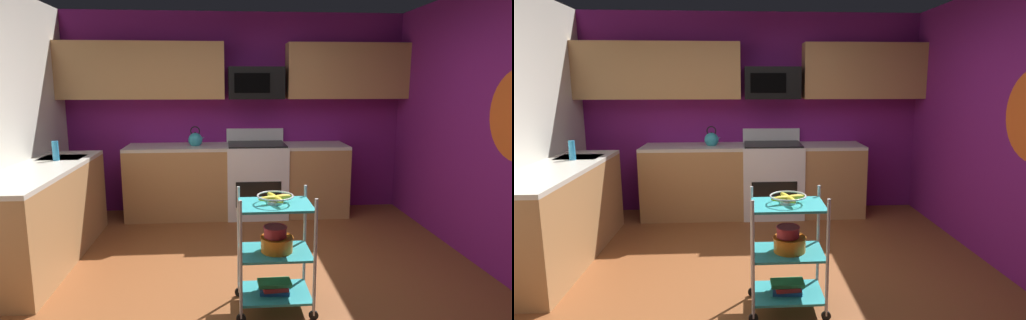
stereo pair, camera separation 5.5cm
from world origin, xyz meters
TOP-DOWN VIEW (x-y plane):
  - floor at (0.00, 0.00)m, footprint 4.40×4.80m
  - wall_back at (0.00, 2.43)m, footprint 4.52×0.06m
  - counter_run at (-0.81, 1.54)m, footprint 3.60×2.64m
  - oven_range at (0.24, 2.10)m, footprint 0.76×0.65m
  - upper_cabinets at (-0.05, 2.23)m, footprint 4.40×0.33m
  - microwave at (0.24, 2.21)m, footprint 0.70×0.39m
  - rolling_cart at (0.19, -0.27)m, footprint 0.60×0.42m
  - fruit_bowl at (0.19, -0.27)m, footprint 0.27×0.27m
  - mixing_bowl_large at (0.21, -0.27)m, footprint 0.25×0.25m
  - mixing_bowl_small at (0.19, -0.28)m, footprint 0.18×0.18m
  - book_stack at (0.19, -0.27)m, footprint 0.26×0.18m
  - kettle at (-0.53, 2.10)m, footprint 0.21×0.18m
  - dish_soap_bottle at (-1.89, 1.16)m, footprint 0.06×0.06m

SIDE VIEW (x-z plane):
  - floor at x=0.00m, z-range -0.04..0.00m
  - book_stack at x=0.19m, z-range 0.13..0.22m
  - rolling_cart at x=0.19m, z-range 0.00..0.91m
  - counter_run at x=-0.81m, z-range 0.00..0.92m
  - oven_range at x=0.24m, z-range -0.07..1.03m
  - mixing_bowl_large at x=0.21m, z-range 0.46..0.58m
  - mixing_bowl_small at x=0.19m, z-range 0.58..0.66m
  - fruit_bowl at x=0.19m, z-range 0.84..0.91m
  - kettle at x=-0.53m, z-range 0.86..1.13m
  - dish_soap_bottle at x=-1.89m, z-range 0.92..1.12m
  - wall_back at x=0.00m, z-range 0.00..2.60m
  - microwave at x=0.24m, z-range 1.50..1.90m
  - upper_cabinets at x=-0.05m, z-range 1.50..2.20m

